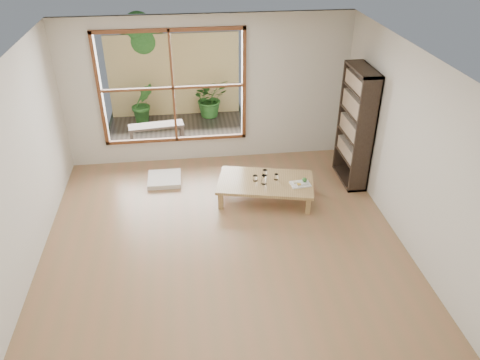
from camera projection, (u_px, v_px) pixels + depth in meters
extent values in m
plane|color=olive|center=(223.00, 237.00, 6.72)|extent=(5.00, 5.00, 0.00)
cube|color=tan|center=(266.00, 182.00, 7.43)|extent=(1.65, 1.17, 0.05)
cube|color=tan|center=(221.00, 201.00, 7.28)|extent=(0.09, 0.09, 0.28)
cube|color=tan|center=(226.00, 178.00, 7.87)|extent=(0.09, 0.09, 0.28)
cube|color=tan|center=(308.00, 206.00, 7.16)|extent=(0.09, 0.09, 0.28)
cube|color=tan|center=(307.00, 182.00, 7.75)|extent=(0.09, 0.09, 0.28)
cube|color=beige|center=(164.00, 179.00, 8.03)|extent=(0.56, 0.56, 0.08)
cube|color=#32261C|center=(356.00, 127.00, 7.62)|extent=(0.31, 0.88, 1.96)
cylinder|color=silver|center=(264.00, 180.00, 7.31)|extent=(0.08, 0.08, 0.15)
cylinder|color=silver|center=(276.00, 177.00, 7.44)|extent=(0.07, 0.07, 0.10)
cylinder|color=silver|center=(265.00, 173.00, 7.54)|extent=(0.08, 0.08, 0.10)
cylinder|color=silver|center=(255.00, 178.00, 7.41)|extent=(0.07, 0.07, 0.09)
cube|color=white|center=(300.00, 184.00, 7.32)|extent=(0.32, 0.24, 0.02)
sphere|color=#336D2B|center=(305.00, 180.00, 7.34)|extent=(0.07, 0.07, 0.07)
cube|color=gold|center=(299.00, 184.00, 7.27)|extent=(0.06, 0.05, 0.03)
cube|color=beige|center=(295.00, 182.00, 7.33)|extent=(0.07, 0.06, 0.02)
cylinder|color=silver|center=(303.00, 185.00, 7.26)|extent=(0.17, 0.03, 0.01)
cube|color=#332D25|center=(178.00, 134.00, 9.68)|extent=(2.80, 2.00, 0.05)
cube|color=#32261C|center=(156.00, 126.00, 9.20)|extent=(1.10, 0.45, 0.04)
cube|color=#32261C|center=(132.00, 139.00, 9.08)|extent=(0.07, 0.07, 0.29)
cube|color=#32261C|center=(131.00, 134.00, 9.28)|extent=(0.07, 0.07, 0.29)
cube|color=#32261C|center=(182.00, 133.00, 9.30)|extent=(0.07, 0.07, 0.29)
cube|color=#32261C|center=(181.00, 128.00, 9.49)|extent=(0.07, 0.07, 0.29)
cube|color=tan|center=(174.00, 76.00, 10.07)|extent=(2.80, 0.06, 1.80)
imported|color=#2B5C22|center=(210.00, 98.00, 10.21)|extent=(0.94, 0.88, 0.84)
imported|color=#2B5C22|center=(143.00, 104.00, 9.86)|extent=(0.59, 0.53, 0.89)
cylinder|color=#4C3D2D|center=(142.00, 77.00, 10.30)|extent=(0.14, 0.14, 1.60)
sphere|color=#2B5C22|center=(144.00, 38.00, 9.87)|extent=(0.84, 0.84, 0.84)
sphere|color=#2B5C22|center=(132.00, 47.00, 10.02)|extent=(0.70, 0.70, 0.70)
sphere|color=#2B5C22|center=(138.00, 27.00, 9.65)|extent=(0.64, 0.64, 0.64)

